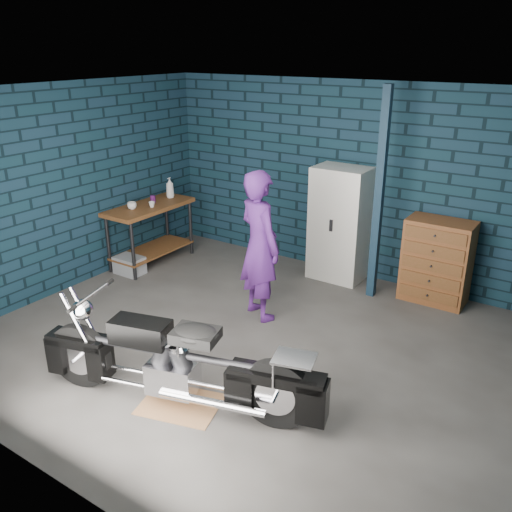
{
  "coord_description": "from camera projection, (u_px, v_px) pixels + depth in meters",
  "views": [
    {
      "loc": [
        2.91,
        -4.35,
        3.14
      ],
      "look_at": [
        -0.19,
        0.3,
        0.93
      ],
      "focal_mm": 38.0,
      "sensor_mm": 36.0,
      "label": 1
    }
  ],
  "objects": [
    {
      "name": "mug_purple",
      "position": [
        153.0,
        199.0,
        8.08
      ],
      "size": [
        0.08,
        0.08,
        0.11
      ],
      "primitive_type": "cylinder",
      "rotation": [
        0.0,
        0.0,
        0.06
      ],
      "color": "#57175E",
      "rests_on": "workbench"
    },
    {
      "name": "workbench",
      "position": [
        151.0,
        234.0,
        8.14
      ],
      "size": [
        0.6,
        1.4,
        0.91
      ],
      "primitive_type": "cube",
      "color": "brown",
      "rests_on": "ground"
    },
    {
      "name": "room_walls",
      "position": [
        284.0,
        168.0,
        5.74
      ],
      "size": [
        6.02,
        5.01,
        2.71
      ],
      "color": "#0F2732",
      "rests_on": "ground"
    },
    {
      "name": "storage_bin",
      "position": [
        130.0,
        265.0,
        7.87
      ],
      "size": [
        0.41,
        0.29,
        0.26
      ],
      "primitive_type": "cube",
      "color": "gray",
      "rests_on": "ground"
    },
    {
      "name": "motorcycle",
      "position": [
        178.0,
        357.0,
        4.85
      ],
      "size": [
        2.41,
        1.24,
        1.03
      ],
      "primitive_type": null,
      "rotation": [
        0.0,
        0.0,
        0.27
      ],
      "color": "black",
      "rests_on": "ground"
    },
    {
      "name": "person",
      "position": [
        260.0,
        246.0,
        6.38
      ],
      "size": [
        0.78,
        0.67,
        1.82
      ],
      "primitive_type": "imported",
      "rotation": [
        0.0,
        0.0,
        2.71
      ],
      "color": "#4A1D6D",
      "rests_on": "ground"
    },
    {
      "name": "tool_chest",
      "position": [
        436.0,
        262.0,
        6.88
      ],
      "size": [
        0.82,
        0.45,
        1.09
      ],
      "primitive_type": "cube",
      "color": "brown",
      "rests_on": "ground"
    },
    {
      "name": "cup_a",
      "position": [
        132.0,
        206.0,
        7.76
      ],
      "size": [
        0.13,
        0.13,
        0.1
      ],
      "primitive_type": "imported",
      "rotation": [
        0.0,
        0.0,
        -0.03
      ],
      "color": "beige",
      "rests_on": "workbench"
    },
    {
      "name": "cup_b",
      "position": [
        152.0,
        204.0,
        7.86
      ],
      "size": [
        0.1,
        0.1,
        0.08
      ],
      "primitive_type": "imported",
      "rotation": [
        0.0,
        0.0,
        -0.2
      ],
      "color": "beige",
      "rests_on": "workbench"
    },
    {
      "name": "bottle",
      "position": [
        170.0,
        188.0,
        8.31
      ],
      "size": [
        0.14,
        0.14,
        0.31
      ],
      "primitive_type": "imported",
      "rotation": [
        0.0,
        0.0,
        0.21
      ],
      "color": "gray",
      "rests_on": "workbench"
    },
    {
      "name": "ground",
      "position": [
        256.0,
        346.0,
        6.02
      ],
      "size": [
        6.0,
        6.0,
        0.0
      ],
      "primitive_type": "plane",
      "color": "#514E4C",
      "rests_on": "ground"
    },
    {
      "name": "drip_mat",
      "position": [
        180.0,
        404.0,
        5.04
      ],
      "size": [
        0.84,
        0.72,
        0.01
      ],
      "primitive_type": "cube",
      "rotation": [
        0.0,
        0.0,
        0.27
      ],
      "color": "#956541",
      "rests_on": "ground"
    },
    {
      "name": "support_post",
      "position": [
        379.0,
        197.0,
        6.74
      ],
      "size": [
        0.1,
        0.1,
        2.7
      ],
      "primitive_type": "cube",
      "color": "#112537",
      "rests_on": "ground"
    },
    {
      "name": "locker",
      "position": [
        339.0,
        224.0,
        7.5
      ],
      "size": [
        0.74,
        0.53,
        1.59
      ],
      "primitive_type": "cube",
      "color": "silver",
      "rests_on": "ground"
    }
  ]
}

